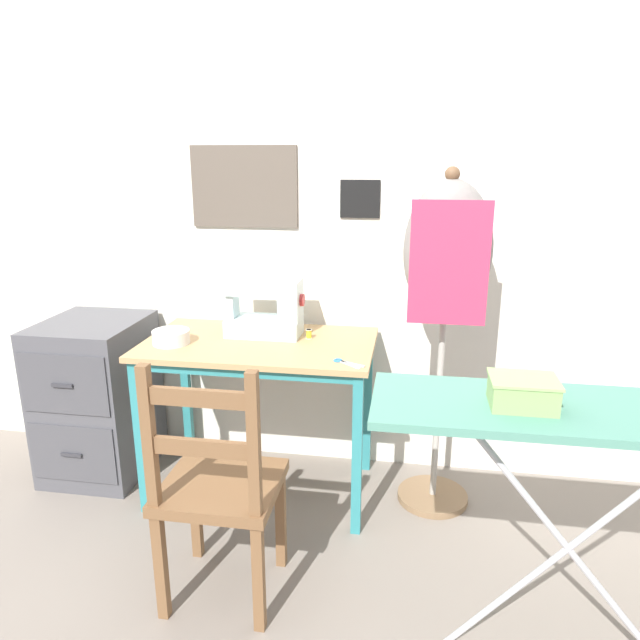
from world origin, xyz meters
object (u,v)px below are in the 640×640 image
object	(u,v)px
wooden_chair	(218,489)
dress_form	(447,267)
fabric_bowl	(171,337)
scissors	(344,362)
thread_spool_near_machine	(309,334)
filing_cabinet	(98,397)
storage_box	(523,392)
sewing_machine	(268,309)
ironing_board	(586,424)

from	to	relation	value
wooden_chair	dress_form	world-z (taller)	dress_form
fabric_bowl	dress_form	distance (m)	1.22
scissors	thread_spool_near_machine	bearing A→B (deg)	124.11
fabric_bowl	filing_cabinet	world-z (taller)	fabric_bowl
fabric_bowl	filing_cabinet	xyz separation A→B (m)	(-0.47, 0.14, -0.38)
thread_spool_near_machine	scissors	bearing A→B (deg)	-55.89
scissors	wooden_chair	size ratio (longest dim) A/B	0.14
dress_form	storage_box	xyz separation A→B (m)	(0.17, -0.86, -0.18)
fabric_bowl	scissors	xyz separation A→B (m)	(0.78, -0.12, -0.03)
filing_cabinet	dress_form	distance (m)	1.79
sewing_machine	filing_cabinet	distance (m)	0.99
fabric_bowl	wooden_chair	xyz separation A→B (m)	(0.41, -0.60, -0.34)
thread_spool_near_machine	storage_box	bearing A→B (deg)	-49.97
thread_spool_near_machine	ironing_board	xyz separation A→B (m)	(0.93, -0.89, 0.06)
scissors	dress_form	world-z (taller)	dress_form
storage_box	thread_spool_near_machine	bearing A→B (deg)	130.03
filing_cabinet	sewing_machine	bearing A→B (deg)	3.13
fabric_bowl	thread_spool_near_machine	xyz separation A→B (m)	(0.58, 0.17, -0.01)
wooden_chair	ironing_board	bearing A→B (deg)	-5.97
thread_spool_near_machine	storage_box	size ratio (longest dim) A/B	0.24
thread_spool_near_machine	filing_cabinet	world-z (taller)	thread_spool_near_machine
sewing_machine	filing_cabinet	size ratio (longest dim) A/B	0.45
sewing_machine	ironing_board	xyz separation A→B (m)	(1.12, -0.91, -0.04)
scissors	wooden_chair	bearing A→B (deg)	-127.44
scissors	wooden_chair	world-z (taller)	wooden_chair
storage_box	ironing_board	bearing A→B (deg)	4.59
scissors	thread_spool_near_machine	distance (m)	0.35
thread_spool_near_machine	ironing_board	size ratio (longest dim) A/B	0.04
fabric_bowl	thread_spool_near_machine	distance (m)	0.61
thread_spool_near_machine	dress_form	world-z (taller)	dress_form
thread_spool_near_machine	filing_cabinet	size ratio (longest dim) A/B	0.06
thread_spool_near_machine	ironing_board	bearing A→B (deg)	-43.54
thread_spool_near_machine	fabric_bowl	bearing A→B (deg)	-164.03
fabric_bowl	thread_spool_near_machine	bearing A→B (deg)	15.97
storage_box	filing_cabinet	bearing A→B (deg)	154.15
filing_cabinet	dress_form	size ratio (longest dim) A/B	0.52
thread_spool_near_machine	wooden_chair	size ratio (longest dim) A/B	0.05
dress_form	fabric_bowl	bearing A→B (deg)	-174.04
fabric_bowl	storage_box	world-z (taller)	storage_box
sewing_machine	ironing_board	size ratio (longest dim) A/B	0.30
sewing_machine	fabric_bowl	xyz separation A→B (m)	(-0.39, -0.19, -0.09)
dress_form	ironing_board	size ratio (longest dim) A/B	1.28
ironing_board	scissors	bearing A→B (deg)	140.93
sewing_machine	dress_form	world-z (taller)	dress_form
filing_cabinet	storage_box	xyz separation A→B (m)	(1.81, -0.88, 0.53)
dress_form	sewing_machine	bearing A→B (deg)	174.95
scissors	thread_spool_near_machine	world-z (taller)	thread_spool_near_machine
fabric_bowl	dress_form	size ratio (longest dim) A/B	0.11
sewing_machine	filing_cabinet	world-z (taller)	sewing_machine
filing_cabinet	dress_form	world-z (taller)	dress_form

